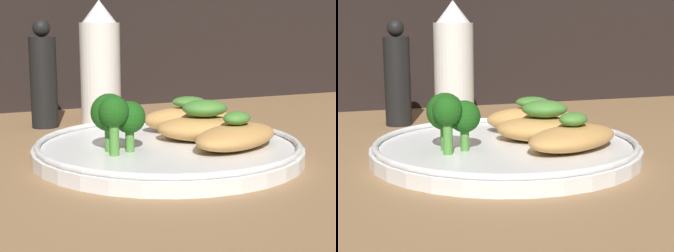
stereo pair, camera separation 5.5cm
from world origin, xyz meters
The scene contains 8 objects.
ground_plane centered at (0.00, 0.00, -0.50)cm, with size 180.00×180.00×1.00cm, color #936D47.
plate centered at (0.00, 0.00, 0.99)cm, with size 28.87×28.87×2.00cm.
grilled_meat_front centered at (5.61, -4.79, 2.77)cm, with size 13.17×10.39×3.89cm.
grilled_meat_middle centered at (4.49, -0.31, 3.15)cm, with size 12.28×10.10×4.58cm.
grilled_meat_back centered at (5.09, 4.98, 3.13)cm, with size 11.93×8.55×4.36cm.
broccoli_bunch centered at (-6.28, -1.30, 5.20)cm, with size 5.32×5.30×5.92cm.
sauce_bottle centered at (-0.44, 23.32, 8.55)cm, with size 5.86×5.86×17.87cm.
pepper_grinder centered at (-8.32, 23.32, 6.89)cm, with size 3.71×3.71×15.07cm.
Camera 1 is at (-23.08, -49.19, 13.42)cm, focal length 55.00 mm.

